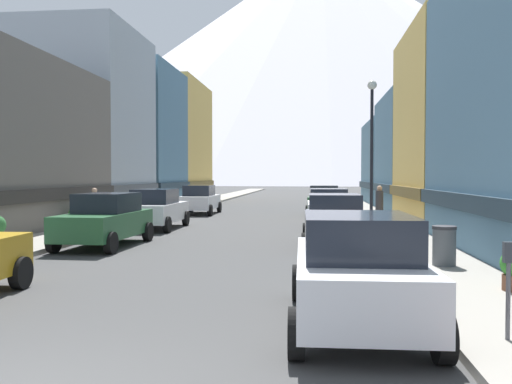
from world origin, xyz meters
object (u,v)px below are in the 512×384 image
object	(u,v)px
car_right_1	(334,221)
pedestrian_1	(379,205)
car_left_1	(105,220)
pedestrian_0	(379,206)
car_left_3	(200,199)
trash_bin_right	(444,246)
car_right_0	(356,270)
car_left_2	(156,209)
parking_meter_near	(508,276)
pedestrian_2	(95,209)
car_right_2	(328,208)
car_right_3	(324,200)
streetlamp_right	(372,133)
potted_plant_2	(76,216)

from	to	relation	value
car_right_1	pedestrian_1	world-z (taller)	pedestrian_1
car_left_1	pedestrian_0	xyz separation A→B (m)	(10.05, 8.61, 0.01)
car_left_3	trash_bin_right	distance (m)	21.34
car_left_3	car_right_0	size ratio (longest dim) A/B	1.00
car_left_2	parking_meter_near	size ratio (longest dim) A/B	3.31
car_right_0	pedestrian_2	size ratio (longest dim) A/B	2.63
car_left_3	pedestrian_1	distance (m)	11.98
car_left_3	car_right_2	size ratio (longest dim) A/B	1.00
car_right_3	streetlamp_right	xyz separation A→B (m)	(1.55, -11.40, 3.09)
potted_plant_2	car_left_1	bearing A→B (deg)	-56.10
car_right_2	pedestrian_1	bearing A→B (deg)	25.38
car_right_0	car_right_3	world-z (taller)	same
car_right_0	parking_meter_near	bearing A→B (deg)	-25.98
pedestrian_1	streetlamp_right	xyz separation A→B (m)	(-0.90, -4.92, 3.02)
car_right_3	streetlamp_right	bearing A→B (deg)	-82.25
car_left_2	car_right_2	distance (m)	7.75
car_right_0	parking_meter_near	world-z (taller)	car_right_0
car_right_1	car_right_2	distance (m)	7.19
car_right_2	parking_meter_near	size ratio (longest dim) A/B	3.33
car_right_0	potted_plant_2	size ratio (longest dim) A/B	4.93
car_left_2	potted_plant_2	distance (m)	3.41
car_right_2	pedestrian_1	world-z (taller)	pedestrian_1
car_left_1	potted_plant_2	bearing A→B (deg)	123.90
car_right_3	pedestrian_2	world-z (taller)	pedestrian_2
parking_meter_near	car_right_0	bearing A→B (deg)	154.02
car_left_1	streetlamp_right	bearing A→B (deg)	21.80
potted_plant_2	trash_bin_right	bearing A→B (deg)	-32.27
streetlamp_right	parking_meter_near	bearing A→B (deg)	-88.29
parking_meter_near	trash_bin_right	distance (m)	6.15
car_right_0	streetlamp_right	xyz separation A→B (m)	(1.55, 12.48, 3.09)
car_right_0	car_right_2	world-z (taller)	same
trash_bin_right	pedestrian_2	xyz separation A→B (m)	(-12.60, 8.61, 0.29)
potted_plant_2	car_right_0	bearing A→B (deg)	-51.52
car_right_2	streetlamp_right	world-z (taller)	streetlamp_right
car_right_2	pedestrian_2	world-z (taller)	pedestrian_2
parking_meter_near	pedestrian_1	distance (m)	18.36
pedestrian_0	trash_bin_right	bearing A→B (deg)	-89.53
car_right_2	trash_bin_right	size ratio (longest dim) A/B	4.52
pedestrian_2	car_right_2	bearing A→B (deg)	13.82
car_left_1	car_right_0	size ratio (longest dim) A/B	1.00
car_right_0	parking_meter_near	distance (m)	2.17
car_right_2	parking_meter_near	xyz separation A→B (m)	(1.95, -17.19, 0.11)
car_right_1	trash_bin_right	bearing A→B (deg)	-56.79
parking_meter_near	trash_bin_right	bearing A→B (deg)	84.39
parking_meter_near	streetlamp_right	xyz separation A→B (m)	(-0.40, 13.43, 2.97)
car_right_3	pedestrian_1	distance (m)	6.93
car_right_2	trash_bin_right	bearing A→B (deg)	-77.05
trash_bin_right	pedestrian_2	world-z (taller)	pedestrian_2
car_left_1	potted_plant_2	world-z (taller)	car_left_1
car_left_2	streetlamp_right	size ratio (longest dim) A/B	0.75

